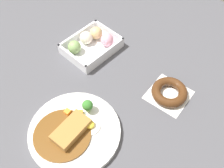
{
  "coord_description": "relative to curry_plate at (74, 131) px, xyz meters",
  "views": [
    {
      "loc": [
        0.26,
        0.41,
        0.72
      ],
      "look_at": [
        -0.11,
        0.06,
        0.03
      ],
      "focal_mm": 42.48,
      "sensor_mm": 36.0,
      "label": 1
    }
  ],
  "objects": [
    {
      "name": "ground_plane",
      "position": [
        -0.08,
        -0.09,
        -0.01
      ],
      "size": [
        1.6,
        1.6,
        0.0
      ],
      "primitive_type": "plane",
      "color": "#4C4C51"
    },
    {
      "name": "chocolate_ring_donut",
      "position": [
        -0.31,
        0.12,
        0.0
      ],
      "size": [
        0.14,
        0.14,
        0.03
      ],
      "color": "white",
      "rests_on": "ground_plane"
    },
    {
      "name": "donut_box",
      "position": [
        -0.28,
        -0.22,
        0.01
      ],
      "size": [
        0.19,
        0.15,
        0.06
      ],
      "color": "white",
      "rests_on": "ground_plane"
    },
    {
      "name": "curry_plate",
      "position": [
        0.0,
        0.0,
        0.0
      ],
      "size": [
        0.27,
        0.27,
        0.06
      ],
      "color": "white",
      "rests_on": "ground_plane"
    }
  ]
}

